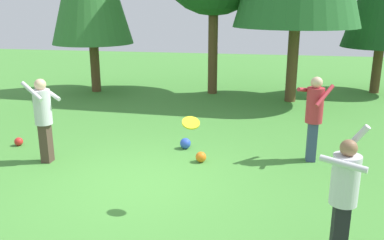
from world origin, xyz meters
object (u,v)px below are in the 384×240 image
at_px(person_thrower, 344,189).
at_px(frisbee, 191,123).
at_px(ball_red, 19,142).
at_px(person_bystander, 314,112).
at_px(ball_orange, 201,157).
at_px(person_catcher, 43,113).
at_px(ball_blue, 185,143).

bearing_deg(person_thrower, frisbee, 0.00).
height_order(frisbee, ball_red, frisbee).
relative_size(person_bystander, ball_red, 9.12).
xyz_separation_m(ball_red, ball_orange, (4.25, -0.25, 0.01)).
bearing_deg(person_catcher, ball_red, 169.44).
xyz_separation_m(ball_orange, ball_blue, (-0.47, 0.74, 0.01)).
bearing_deg(frisbee, person_bystander, 50.20).
distance_m(person_catcher, ball_red, 1.68).
height_order(person_bystander, ball_red, person_bystander).
bearing_deg(ball_red, ball_blue, 7.39).
distance_m(frisbee, ball_orange, 2.36).
height_order(ball_red, ball_orange, ball_orange).
bearing_deg(person_thrower, person_catcher, -0.23).
bearing_deg(person_bystander, ball_red, -47.96).
xyz_separation_m(frisbee, ball_red, (-4.41, 2.21, -1.32)).
relative_size(person_bystander, frisbee, 5.06).
xyz_separation_m(frisbee, ball_blue, (-0.63, 2.70, -1.29)).
bearing_deg(ball_blue, person_catcher, -154.09).
relative_size(frisbee, ball_red, 1.80).
height_order(person_thrower, frisbee, person_thrower).
bearing_deg(person_bystander, person_thrower, 40.31).
distance_m(person_catcher, ball_orange, 3.27).
xyz_separation_m(person_catcher, ball_blue, (2.63, 1.28, -0.90)).
distance_m(person_catcher, frisbee, 3.57).
bearing_deg(ball_red, frisbee, -26.67).
relative_size(person_thrower, person_catcher, 1.01).
bearing_deg(ball_orange, ball_red, 176.68).
relative_size(person_catcher, ball_orange, 7.84).
bearing_deg(person_catcher, person_bystander, 34.76).
bearing_deg(person_thrower, ball_red, -2.29).
distance_m(person_thrower, frisbee, 2.32).
height_order(frisbee, ball_blue, frisbee).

